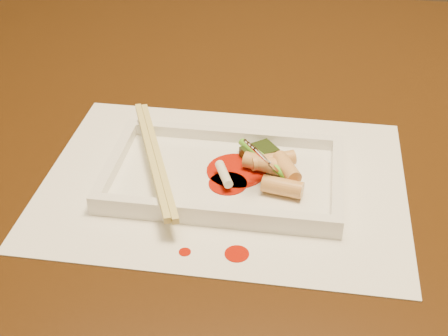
# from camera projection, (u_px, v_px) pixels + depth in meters

# --- Properties ---
(table) EXTENTS (1.40, 0.90, 0.75)m
(table) POSITION_uv_depth(u_px,v_px,m) (214.00, 167.00, 0.90)
(table) COLOR black
(table) RESTS_ON ground
(placemat) EXTENTS (0.40, 0.30, 0.00)m
(placemat) POSITION_uv_depth(u_px,v_px,m) (224.00, 182.00, 0.70)
(placemat) COLOR white
(placemat) RESTS_ON table
(sauce_splatter_a) EXTENTS (0.02, 0.02, 0.00)m
(sauce_splatter_a) POSITION_uv_depth(u_px,v_px,m) (237.00, 254.00, 0.60)
(sauce_splatter_a) COLOR #A71304
(sauce_splatter_a) RESTS_ON placemat
(sauce_splatter_b) EXTENTS (0.01, 0.01, 0.00)m
(sauce_splatter_b) POSITION_uv_depth(u_px,v_px,m) (185.00, 252.00, 0.60)
(sauce_splatter_b) COLOR #A71304
(sauce_splatter_b) RESTS_ON placemat
(plate_base) EXTENTS (0.26, 0.16, 0.01)m
(plate_base) POSITION_uv_depth(u_px,v_px,m) (224.00, 178.00, 0.69)
(plate_base) COLOR white
(plate_base) RESTS_ON placemat
(plate_rim_far) EXTENTS (0.26, 0.01, 0.01)m
(plate_rim_far) POSITION_uv_depth(u_px,v_px,m) (233.00, 135.00, 0.75)
(plate_rim_far) COLOR white
(plate_rim_far) RESTS_ON plate_base
(plate_rim_near) EXTENTS (0.26, 0.01, 0.01)m
(plate_rim_near) POSITION_uv_depth(u_px,v_px,m) (213.00, 212.00, 0.63)
(plate_rim_near) COLOR white
(plate_rim_near) RESTS_ON plate_base
(plate_rim_left) EXTENTS (0.01, 0.14, 0.01)m
(plate_rim_left) POSITION_uv_depth(u_px,v_px,m) (115.00, 161.00, 0.70)
(plate_rim_left) COLOR white
(plate_rim_left) RESTS_ON plate_base
(plate_rim_right) EXTENTS (0.01, 0.14, 0.01)m
(plate_rim_right) POSITION_uv_depth(u_px,v_px,m) (338.00, 180.00, 0.67)
(plate_rim_right) COLOR white
(plate_rim_right) RESTS_ON plate_base
(veg_piece) EXTENTS (0.05, 0.05, 0.01)m
(veg_piece) POSITION_uv_depth(u_px,v_px,m) (259.00, 153.00, 0.71)
(veg_piece) COLOR black
(veg_piece) RESTS_ON plate_base
(scallion_white) EXTENTS (0.02, 0.04, 0.01)m
(scallion_white) POSITION_uv_depth(u_px,v_px,m) (224.00, 174.00, 0.67)
(scallion_white) COLOR #EAEACC
(scallion_white) RESTS_ON plate_base
(scallion_green) EXTENTS (0.06, 0.07, 0.01)m
(scallion_green) POSITION_uv_depth(u_px,v_px,m) (264.00, 159.00, 0.69)
(scallion_green) COLOR #449E19
(scallion_green) RESTS_ON plate_base
(chopstick_a) EXTENTS (0.09, 0.21, 0.01)m
(chopstick_a) POSITION_uv_depth(u_px,v_px,m) (151.00, 156.00, 0.69)
(chopstick_a) COLOR #D4C26A
(chopstick_a) RESTS_ON plate_rim_near
(chopstick_b) EXTENTS (0.09, 0.21, 0.01)m
(chopstick_b) POSITION_uv_depth(u_px,v_px,m) (158.00, 157.00, 0.69)
(chopstick_b) COLOR #D4C26A
(chopstick_b) RESTS_ON plate_rim_near
(fork) EXTENTS (0.09, 0.10, 0.14)m
(fork) POSITION_uv_depth(u_px,v_px,m) (292.00, 114.00, 0.65)
(fork) COLOR silver
(fork) RESTS_ON plate_base
(sauce_blob_0) EXTENTS (0.04, 0.04, 0.00)m
(sauce_blob_0) POSITION_uv_depth(u_px,v_px,m) (228.00, 184.00, 0.68)
(sauce_blob_0) COLOR #A71304
(sauce_blob_0) RESTS_ON plate_base
(sauce_blob_1) EXTENTS (0.07, 0.07, 0.00)m
(sauce_blob_1) POSITION_uv_depth(u_px,v_px,m) (236.00, 171.00, 0.70)
(sauce_blob_1) COLOR #A71304
(sauce_blob_1) RESTS_ON plate_base
(rice_cake_0) EXTENTS (0.05, 0.03, 0.02)m
(rice_cake_0) POSITION_uv_depth(u_px,v_px,m) (282.00, 187.00, 0.66)
(rice_cake_0) COLOR #DDB167
(rice_cake_0) RESTS_ON plate_base
(rice_cake_1) EXTENTS (0.05, 0.04, 0.02)m
(rice_cake_1) POSITION_uv_depth(u_px,v_px,m) (273.00, 160.00, 0.70)
(rice_cake_1) COLOR #DDB167
(rice_cake_1) RESTS_ON plate_base
(rice_cake_2) EXTENTS (0.03, 0.05, 0.02)m
(rice_cake_2) POSITION_uv_depth(u_px,v_px,m) (287.00, 168.00, 0.67)
(rice_cake_2) COLOR #DDB167
(rice_cake_2) RESTS_ON plate_base
(rice_cake_3) EXTENTS (0.05, 0.03, 0.02)m
(rice_cake_3) POSITION_uv_depth(u_px,v_px,m) (265.00, 164.00, 0.69)
(rice_cake_3) COLOR #DDB167
(rice_cake_3) RESTS_ON plate_base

